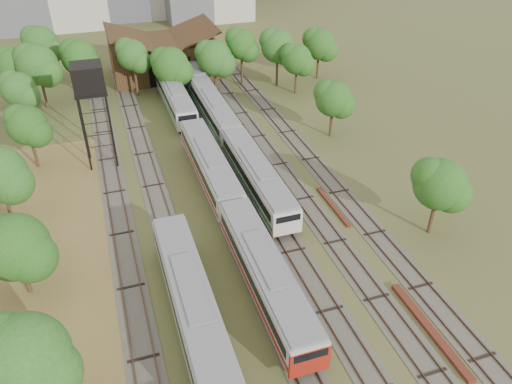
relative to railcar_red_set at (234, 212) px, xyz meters
name	(u,v)px	position (x,y,z in m)	size (l,w,h in m)	color
ground	(323,349)	(2.00, -15.22, -1.84)	(240.00, 240.00, 0.00)	#475123
dry_grass_patch	(51,328)	(-16.00, -7.22, -1.82)	(14.00, 60.00, 0.04)	brown
tracks	(221,174)	(1.33, 9.78, -1.80)	(24.60, 80.00, 0.19)	#4C473D
railcar_red_set	(234,212)	(0.00, 0.00, 0.00)	(2.82, 34.58, 3.49)	black
railcar_green_set	(214,110)	(4.00, 22.72, -0.04)	(2.76, 52.08, 3.41)	black
railcar_rear	(176,98)	(0.00, 27.93, -0.04)	(2.77, 16.08, 3.42)	black
old_grey_coach	(192,303)	(-6.00, -9.90, 0.08)	(2.85, 18.00, 3.52)	black
water_tower	(88,81)	(-10.54, 16.59, 7.75)	(3.29, 3.29, 11.38)	black
rail_pile_near	(430,329)	(10.00, -16.12, -1.69)	(0.62, 9.35, 0.31)	maroon
rail_pile_far	(333,206)	(10.20, 0.21, -1.73)	(0.43, 6.86, 0.22)	maroon
maintenance_shed	(164,56)	(1.00, 42.76, 1.07)	(16.45, 11.55, 7.58)	#352113
tree_band_left	(21,148)	(-17.86, 12.38, 3.39)	(8.63, 74.28, 8.39)	#382616
tree_band_far	(179,56)	(1.92, 33.96, 3.78)	(45.33, 9.94, 8.78)	#382616
tree_band_right	(349,108)	(17.09, 11.16, 3.21)	(5.50, 39.28, 7.48)	#382616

